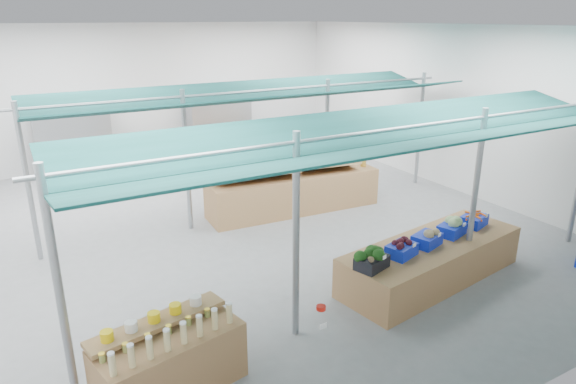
# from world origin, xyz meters

# --- Properties ---
(floor) EXTENTS (13.00, 13.00, 0.00)m
(floor) POSITION_xyz_m (0.00, 0.00, 0.00)
(floor) COLOR slate
(floor) RESTS_ON ground
(hall) EXTENTS (13.00, 13.00, 13.00)m
(hall) POSITION_xyz_m (0.00, 1.44, 2.65)
(hall) COLOR silver
(hall) RESTS_ON ground
(pole_grid) EXTENTS (10.00, 4.60, 3.00)m
(pole_grid) POSITION_xyz_m (0.75, -1.75, 1.81)
(pole_grid) COLOR gray
(pole_grid) RESTS_ON floor
(awnings) EXTENTS (9.50, 7.08, 0.30)m
(awnings) POSITION_xyz_m (0.75, -1.75, 2.78)
(awnings) COLOR #0B312D
(awnings) RESTS_ON pole_grid
(back_shelving_left) EXTENTS (2.00, 0.50, 2.00)m
(back_shelving_left) POSITION_xyz_m (-2.50, 6.00, 1.00)
(back_shelving_left) COLOR #B23F33
(back_shelving_left) RESTS_ON floor
(back_shelving_right) EXTENTS (2.00, 0.50, 2.00)m
(back_shelving_right) POSITION_xyz_m (2.00, 6.00, 1.00)
(back_shelving_right) COLOR #B23F33
(back_shelving_right) RESTS_ON floor
(bottle_shelf) EXTENTS (1.88, 1.37, 1.06)m
(bottle_shelf) POSITION_xyz_m (-2.94, -4.25, 0.43)
(bottle_shelf) COLOR olive
(bottle_shelf) RESTS_ON floor
(veg_counter) EXTENTS (3.74, 1.73, 0.70)m
(veg_counter) POSITION_xyz_m (1.89, -3.76, 0.35)
(veg_counter) COLOR olive
(veg_counter) RESTS_ON floor
(fruit_counter) EXTENTS (4.16, 1.23, 0.88)m
(fruit_counter) POSITION_xyz_m (1.49, 0.32, 0.44)
(fruit_counter) COLOR olive
(fruit_counter) RESTS_ON floor
(far_counter) EXTENTS (5.09, 2.21, 0.90)m
(far_counter) POSITION_xyz_m (1.24, 4.11, 0.45)
(far_counter) COLOR olive
(far_counter) RESTS_ON floor
(vendor_left) EXTENTS (0.62, 0.43, 1.64)m
(vendor_left) POSITION_xyz_m (0.29, 1.42, 0.82)
(vendor_left) COLOR #1A69A9
(vendor_left) RESTS_ON floor
(vendor_right) EXTENTS (0.84, 0.67, 1.64)m
(vendor_right) POSITION_xyz_m (2.09, 1.42, 0.82)
(vendor_right) COLOR maroon
(vendor_right) RESTS_ON floor
(crate_broccoli) EXTENTS (0.58, 0.48, 0.35)m
(crate_broccoli) POSITION_xyz_m (0.36, -3.99, 0.86)
(crate_broccoli) COLOR black
(crate_broccoli) RESTS_ON veg_counter
(crate_beets) EXTENTS (0.58, 0.48, 0.29)m
(crate_beets) POSITION_xyz_m (1.05, -3.89, 0.83)
(crate_beets) COLOR #1127BA
(crate_beets) RESTS_ON veg_counter
(crate_celeriac) EXTENTS (0.58, 0.48, 0.31)m
(crate_celeriac) POSITION_xyz_m (1.70, -3.79, 0.85)
(crate_celeriac) COLOR #1127BA
(crate_celeriac) RESTS_ON veg_counter
(crate_cabbage) EXTENTS (0.58, 0.48, 0.35)m
(crate_cabbage) POSITION_xyz_m (2.39, -3.69, 0.86)
(crate_cabbage) COLOR #1127BA
(crate_cabbage) RESTS_ON veg_counter
(crate_carrots) EXTENTS (0.58, 0.48, 0.29)m
(crate_carrots) POSITION_xyz_m (3.08, -3.58, 0.81)
(crate_carrots) COLOR #1127BA
(crate_carrots) RESTS_ON veg_counter
(sparrow) EXTENTS (0.12, 0.09, 0.11)m
(sparrow) POSITION_xyz_m (0.22, -4.14, 0.95)
(sparrow) COLOR brown
(sparrow) RESTS_ON crate_broccoli
(pole_ribbon) EXTENTS (0.12, 0.12, 0.28)m
(pole_ribbon) POSITION_xyz_m (-1.30, -5.10, 1.08)
(pole_ribbon) COLOR red
(pole_ribbon) RESTS_ON pole_grid
(apple_heap_yellow) EXTENTS (1.97, 0.93, 0.27)m
(apple_heap_yellow) POSITION_xyz_m (0.51, 0.28, 1.05)
(apple_heap_yellow) COLOR #997247
(apple_heap_yellow) RESTS_ON fruit_counter
(apple_heap_red) EXTENTS (1.58, 0.88, 0.27)m
(apple_heap_red) POSITION_xyz_m (2.32, 0.17, 1.05)
(apple_heap_red) COLOR #997247
(apple_heap_red) RESTS_ON fruit_counter
(pineapple) EXTENTS (0.14, 0.14, 0.39)m
(pineapple) POSITION_xyz_m (3.34, 0.11, 1.06)
(pineapple) COLOR #8C6019
(pineapple) RESTS_ON fruit_counter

